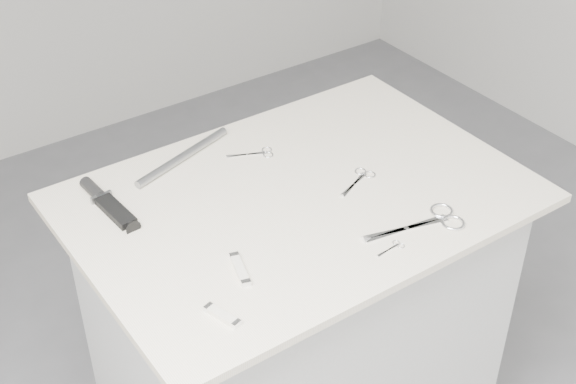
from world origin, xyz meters
TOP-DOWN VIEW (x-y plane):
  - plinth at (0.00, 0.00)m, footprint 0.90×0.60m
  - display_board at (0.00, 0.00)m, footprint 1.00×0.70m
  - large_shears at (0.18, -0.24)m, footprint 0.23×0.11m
  - embroidery_scissors_a at (0.15, -0.03)m, footprint 0.12×0.07m
  - embroidery_scissors_b at (0.01, 0.19)m, footprint 0.11×0.07m
  - tiny_scissors at (0.05, -0.26)m, footprint 0.07×0.03m
  - sheathed_knife at (-0.37, 0.21)m, footprint 0.05×0.21m
  - pocket_knife_a at (-0.25, -0.14)m, footprint 0.05×0.10m
  - pocket_knife_b at (-0.34, -0.23)m, footprint 0.04×0.08m
  - metal_rail at (-0.15, 0.27)m, footprint 0.29×0.11m

SIDE VIEW (x-z plane):
  - plinth at x=0.00m, z-range 0.00..0.90m
  - display_board at x=0.00m, z-range 0.90..0.92m
  - tiny_scissors at x=0.05m, z-range 0.92..0.92m
  - embroidery_scissors_b at x=0.01m, z-range 0.92..0.92m
  - embroidery_scissors_a at x=0.15m, z-range 0.92..0.92m
  - large_shears at x=0.18m, z-range 0.92..0.93m
  - pocket_knife_b at x=-0.34m, z-range 0.92..0.93m
  - pocket_knife_a at x=-0.25m, z-range 0.92..0.93m
  - sheathed_knife at x=-0.37m, z-range 0.91..0.94m
  - metal_rail at x=-0.15m, z-range 0.92..0.94m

